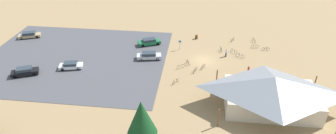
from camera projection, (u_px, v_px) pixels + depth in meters
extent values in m
plane|color=#9E7F56|center=(204.00, 61.00, 57.06)|extent=(160.00, 160.00, 0.00)
cube|color=#4C4C51|center=(75.00, 58.00, 57.84)|extent=(35.92, 28.55, 0.05)
cube|color=beige|center=(270.00, 99.00, 43.93)|extent=(13.51, 7.88, 3.03)
pyramid|color=gray|center=(274.00, 84.00, 42.50)|extent=(16.31, 10.67, 2.50)
cylinder|color=brown|center=(315.00, 84.00, 47.48)|extent=(0.20, 0.20, 3.03)
cylinder|color=brown|center=(217.00, 78.00, 49.10)|extent=(0.20, 0.20, 3.03)
cylinder|color=brown|center=(218.00, 118.00, 40.38)|extent=(0.20, 0.20, 3.03)
cylinder|color=brown|center=(196.00, 37.00, 65.32)|extent=(0.60, 0.60, 0.90)
cylinder|color=#99999E|center=(180.00, 45.00, 60.46)|extent=(0.08, 0.08, 2.20)
cube|color=#1959B2|center=(180.00, 42.00, 60.05)|extent=(0.56, 0.04, 0.40)
cone|color=#14421E|center=(142.00, 118.00, 34.87)|extent=(3.78, 3.78, 4.85)
torus|color=black|center=(236.00, 52.00, 59.20)|extent=(0.56, 0.54, 0.74)
torus|color=black|center=(232.00, 51.00, 59.90)|extent=(0.56, 0.54, 0.74)
cylinder|color=silver|center=(234.00, 51.00, 59.49)|extent=(0.73, 0.70, 0.04)
cylinder|color=silver|center=(235.00, 51.00, 59.32)|extent=(0.04, 0.04, 0.39)
cube|color=black|center=(235.00, 50.00, 59.22)|extent=(0.20, 0.20, 0.05)
cylinder|color=silver|center=(232.00, 50.00, 59.69)|extent=(0.04, 0.04, 0.53)
cylinder|color=black|center=(232.00, 48.00, 59.56)|extent=(0.36, 0.37, 0.03)
torus|color=black|center=(194.00, 72.00, 52.79)|extent=(0.32, 0.67, 0.71)
torus|color=black|center=(196.00, 69.00, 53.60)|extent=(0.32, 0.67, 0.71)
cylinder|color=black|center=(195.00, 70.00, 53.13)|extent=(0.43, 0.94, 0.04)
cylinder|color=black|center=(195.00, 70.00, 52.94)|extent=(0.04, 0.04, 0.43)
cube|color=black|center=(195.00, 69.00, 52.83)|extent=(0.15, 0.22, 0.05)
cylinder|color=black|center=(196.00, 68.00, 53.40)|extent=(0.04, 0.04, 0.48)
cylinder|color=black|center=(196.00, 67.00, 53.27)|extent=(0.45, 0.22, 0.03)
torus|color=black|center=(202.00, 68.00, 53.99)|extent=(0.34, 0.60, 0.66)
torus|color=black|center=(204.00, 66.00, 54.72)|extent=(0.34, 0.60, 0.66)
cylinder|color=#722D9E|center=(203.00, 66.00, 54.30)|extent=(0.48, 0.86, 0.04)
cylinder|color=#722D9E|center=(203.00, 66.00, 54.11)|extent=(0.04, 0.04, 0.42)
cube|color=black|center=(203.00, 65.00, 54.01)|extent=(0.16, 0.21, 0.05)
cylinder|color=#722D9E|center=(204.00, 65.00, 54.55)|extent=(0.04, 0.04, 0.39)
cylinder|color=black|center=(204.00, 64.00, 54.44)|extent=(0.44, 0.25, 0.03)
torus|color=black|center=(177.00, 80.00, 50.50)|extent=(0.39, 0.58, 0.66)
torus|color=black|center=(174.00, 83.00, 49.80)|extent=(0.39, 0.58, 0.66)
cylinder|color=orange|center=(176.00, 81.00, 50.09)|extent=(0.57, 0.85, 0.04)
cylinder|color=orange|center=(176.00, 80.00, 50.19)|extent=(0.04, 0.04, 0.34)
cube|color=black|center=(176.00, 80.00, 50.10)|extent=(0.18, 0.21, 0.05)
cylinder|color=orange|center=(174.00, 82.00, 49.76)|extent=(0.04, 0.04, 0.40)
cylinder|color=black|center=(174.00, 81.00, 49.66)|extent=(0.42, 0.29, 0.03)
torus|color=black|center=(255.00, 42.00, 63.49)|extent=(0.27, 0.71, 0.73)
torus|color=black|center=(253.00, 40.00, 64.35)|extent=(0.27, 0.71, 0.73)
cylinder|color=yellow|center=(254.00, 40.00, 63.86)|extent=(0.33, 0.91, 0.04)
cylinder|color=yellow|center=(254.00, 40.00, 63.66)|extent=(0.04, 0.04, 0.40)
cube|color=black|center=(255.00, 39.00, 63.56)|extent=(0.14, 0.21, 0.05)
cylinder|color=yellow|center=(253.00, 39.00, 64.15)|extent=(0.04, 0.04, 0.46)
cylinder|color=black|center=(253.00, 38.00, 64.03)|extent=(0.47, 0.18, 0.03)
torus|color=black|center=(234.00, 39.00, 64.61)|extent=(0.39, 0.59, 0.67)
torus|color=black|center=(232.00, 41.00, 63.97)|extent=(0.39, 0.59, 0.67)
cylinder|color=#1E7F38|center=(233.00, 39.00, 64.23)|extent=(0.49, 0.77, 0.04)
cylinder|color=#1E7F38|center=(233.00, 39.00, 64.31)|extent=(0.04, 0.04, 0.38)
cube|color=black|center=(233.00, 38.00, 64.21)|extent=(0.17, 0.21, 0.05)
cylinder|color=#1E7F38|center=(232.00, 40.00, 63.93)|extent=(0.04, 0.04, 0.42)
cylinder|color=black|center=(232.00, 39.00, 63.82)|extent=(0.43, 0.28, 0.03)
torus|color=black|center=(257.00, 46.00, 61.51)|extent=(0.70, 0.14, 0.71)
torus|color=black|center=(252.00, 47.00, 61.49)|extent=(0.70, 0.14, 0.71)
cylinder|color=#B7B7BC|center=(255.00, 46.00, 61.44)|extent=(0.97, 0.17, 0.04)
cylinder|color=#B7B7BC|center=(256.00, 46.00, 61.41)|extent=(0.04, 0.04, 0.38)
cube|color=black|center=(256.00, 45.00, 61.31)|extent=(0.21, 0.11, 0.05)
cylinder|color=#B7B7BC|center=(253.00, 46.00, 61.38)|extent=(0.04, 0.04, 0.41)
cylinder|color=black|center=(253.00, 45.00, 61.28)|extent=(0.10, 0.48, 0.03)
torus|color=black|center=(238.00, 55.00, 58.17)|extent=(0.70, 0.28, 0.73)
torus|color=black|center=(243.00, 56.00, 57.75)|extent=(0.70, 0.28, 0.73)
cylinder|color=#2347B7|center=(240.00, 55.00, 57.90)|extent=(0.97, 0.37, 0.04)
cylinder|color=#2347B7|center=(239.00, 55.00, 57.91)|extent=(0.04, 0.04, 0.46)
cube|color=black|center=(240.00, 54.00, 57.80)|extent=(0.22, 0.14, 0.05)
cylinder|color=#2347B7|center=(243.00, 55.00, 57.66)|extent=(0.04, 0.04, 0.51)
cylinder|color=black|center=(243.00, 54.00, 57.53)|extent=(0.19, 0.46, 0.03)
torus|color=black|center=(189.00, 64.00, 55.32)|extent=(0.31, 0.63, 0.67)
torus|color=black|center=(187.00, 61.00, 56.14)|extent=(0.31, 0.63, 0.67)
cylinder|color=red|center=(188.00, 62.00, 55.67)|extent=(0.41, 0.86, 0.04)
cylinder|color=red|center=(188.00, 62.00, 55.48)|extent=(0.04, 0.04, 0.41)
cube|color=black|center=(188.00, 61.00, 55.37)|extent=(0.15, 0.22, 0.05)
cylinder|color=red|center=(187.00, 61.00, 55.96)|extent=(0.04, 0.04, 0.40)
cylinder|color=black|center=(187.00, 60.00, 55.85)|extent=(0.45, 0.23, 0.03)
torus|color=black|center=(221.00, 51.00, 59.88)|extent=(0.11, 0.66, 0.66)
torus|color=black|center=(221.00, 49.00, 60.72)|extent=(0.11, 0.66, 0.66)
cylinder|color=#197A7F|center=(221.00, 49.00, 60.24)|extent=(0.13, 0.91, 0.04)
cylinder|color=#197A7F|center=(221.00, 49.00, 60.05)|extent=(0.04, 0.04, 0.39)
cube|color=black|center=(221.00, 48.00, 59.95)|extent=(0.10, 0.21, 0.05)
cylinder|color=#197A7F|center=(221.00, 48.00, 60.52)|extent=(0.04, 0.04, 0.47)
cylinder|color=black|center=(221.00, 47.00, 60.39)|extent=(0.48, 0.08, 0.03)
torus|color=black|center=(183.00, 66.00, 54.63)|extent=(0.58, 0.45, 0.70)
torus|color=black|center=(178.00, 67.00, 54.17)|extent=(0.58, 0.45, 0.70)
cylinder|color=silver|center=(181.00, 66.00, 54.34)|extent=(0.81, 0.62, 0.04)
cylinder|color=silver|center=(182.00, 66.00, 54.38)|extent=(0.04, 0.04, 0.39)
cube|color=black|center=(182.00, 65.00, 54.28)|extent=(0.21, 0.18, 0.05)
cylinder|color=silver|center=(179.00, 66.00, 54.08)|extent=(0.04, 0.04, 0.50)
cylinder|color=black|center=(179.00, 65.00, 53.95)|extent=(0.31, 0.40, 0.03)
torus|color=black|center=(268.00, 49.00, 60.53)|extent=(0.69, 0.06, 0.69)
torus|color=black|center=(263.00, 49.00, 60.61)|extent=(0.69, 0.06, 0.69)
cylinder|color=black|center=(266.00, 48.00, 60.51)|extent=(0.89, 0.06, 0.04)
cylinder|color=black|center=(267.00, 48.00, 60.45)|extent=(0.04, 0.04, 0.41)
cube|color=black|center=(267.00, 47.00, 60.34)|extent=(0.20, 0.09, 0.05)
cylinder|color=black|center=(264.00, 48.00, 60.50)|extent=(0.04, 0.04, 0.41)
cylinder|color=black|center=(264.00, 47.00, 60.39)|extent=(0.04, 0.48, 0.03)
cube|color=white|center=(71.00, 66.00, 54.20)|extent=(4.49, 2.62, 0.58)
cube|color=#2D3842|center=(70.00, 64.00, 53.93)|extent=(2.64, 2.01, 0.50)
cylinder|color=black|center=(63.00, 69.00, 53.53)|extent=(0.67, 0.36, 0.64)
cylinder|color=black|center=(64.00, 65.00, 54.81)|extent=(0.67, 0.36, 0.64)
cylinder|color=black|center=(78.00, 69.00, 53.79)|extent=(0.67, 0.36, 0.64)
cylinder|color=black|center=(80.00, 64.00, 55.07)|extent=(0.67, 0.36, 0.64)
cube|color=tan|center=(30.00, 36.00, 65.72)|extent=(4.99, 3.26, 0.55)
cube|color=#2D3842|center=(29.00, 33.00, 65.43)|extent=(2.99, 2.34, 0.59)
cylinder|color=black|center=(22.00, 38.00, 64.87)|extent=(0.68, 0.43, 0.64)
cylinder|color=black|center=(23.00, 36.00, 66.11)|extent=(0.68, 0.43, 0.64)
cylinder|color=black|center=(37.00, 37.00, 65.52)|extent=(0.68, 0.43, 0.64)
cylinder|color=black|center=(38.00, 34.00, 66.76)|extent=(0.68, 0.43, 0.64)
cube|color=black|center=(25.00, 72.00, 52.23)|extent=(4.90, 3.42, 0.69)
cube|color=#2D3842|center=(24.00, 69.00, 51.90)|extent=(2.96, 2.43, 0.58)
cylinder|color=black|center=(15.00, 77.00, 51.35)|extent=(0.67, 0.45, 0.64)
cylinder|color=black|center=(17.00, 73.00, 52.61)|extent=(0.67, 0.45, 0.64)
cylinder|color=black|center=(34.00, 74.00, 52.10)|extent=(0.67, 0.45, 0.64)
cylinder|color=black|center=(35.00, 70.00, 53.36)|extent=(0.67, 0.45, 0.64)
cube|color=#BCBCC1|center=(149.00, 56.00, 57.32)|extent=(5.02, 2.58, 0.66)
cube|color=#2D3842|center=(149.00, 54.00, 57.01)|extent=(2.91, 1.99, 0.55)
cylinder|color=black|center=(141.00, 59.00, 56.70)|extent=(0.67, 0.33, 0.64)
cylinder|color=black|center=(141.00, 56.00, 58.01)|extent=(0.67, 0.33, 0.64)
cylinder|color=black|center=(157.00, 59.00, 56.87)|extent=(0.67, 0.33, 0.64)
cylinder|color=black|center=(157.00, 55.00, 58.18)|extent=(0.67, 0.33, 0.64)
cube|color=#1E6B3D|center=(149.00, 42.00, 62.64)|extent=(5.11, 3.54, 0.68)
cube|color=#2D3842|center=(149.00, 40.00, 62.33)|extent=(3.09, 2.50, 0.50)
cylinder|color=black|center=(143.00, 46.00, 61.72)|extent=(0.67, 0.46, 0.64)
cylinder|color=black|center=(141.00, 43.00, 62.99)|extent=(0.67, 0.46, 0.64)
cylinder|color=black|center=(157.00, 44.00, 62.53)|extent=(0.67, 0.46, 0.64)
cylinder|color=black|center=(156.00, 41.00, 63.80)|extent=(0.67, 0.46, 0.64)
cube|color=#2D3347|center=(226.00, 55.00, 58.28)|extent=(0.32, 0.37, 0.85)
cylinder|color=silver|center=(226.00, 51.00, 57.90)|extent=(0.36, 0.36, 0.63)
sphere|color=tan|center=(227.00, 49.00, 57.67)|extent=(0.24, 0.24, 0.24)
cube|color=#2D3347|center=(248.00, 72.00, 52.59)|extent=(0.28, 0.35, 0.92)
cylinder|color=red|center=(249.00, 68.00, 52.21)|extent=(0.36, 0.36, 0.57)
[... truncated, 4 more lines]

